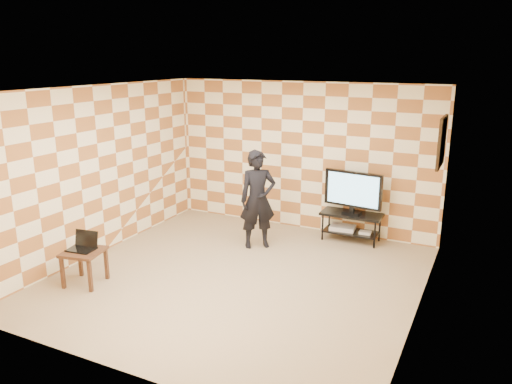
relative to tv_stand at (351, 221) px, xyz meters
The scene contains 14 objects.
floor 2.48m from the tv_stand, 115.50° to the right, with size 5.00×5.00×0.00m, color tan.
wall_back 1.47m from the tv_stand, 164.77° to the left, with size 5.00×0.02×2.70m, color #FEF3C8.
wall_front 4.93m from the tv_stand, 102.62° to the right, with size 5.00×0.02×2.70m, color #FEF3C8.
wall_left 4.30m from the tv_stand, 148.10° to the right, with size 0.02×5.00×2.70m, color #FEF3C8.
wall_right 2.82m from the tv_stand, 56.86° to the right, with size 0.02×5.00×2.70m, color #FEF3C8.
ceiling 3.38m from the tv_stand, 115.50° to the right, with size 5.00×5.00×0.02m, color white.
wall_art 2.22m from the tv_stand, 25.10° to the right, with size 0.04×0.72×0.72m.
tv_stand is the anchor object (origin of this frame).
tv 0.54m from the tv_stand, 82.88° to the right, with size 1.02×0.23×0.74m.
dvd_player 0.22m from the tv_stand, behind, with size 0.43×0.30×0.07m, color silver.
game_console 0.31m from the tv_stand, ahead, with size 0.20×0.14×0.04m, color silver.
side_table 4.42m from the tv_stand, 131.13° to the right, with size 0.60×0.60×0.50m.
laptop 4.41m from the tv_stand, 131.94° to the right, with size 0.40×0.33×0.25m.
person 1.71m from the tv_stand, 144.54° to the right, with size 0.60×0.40×1.65m, color black.
Camera 1 is at (3.18, -5.89, 3.13)m, focal length 35.00 mm.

